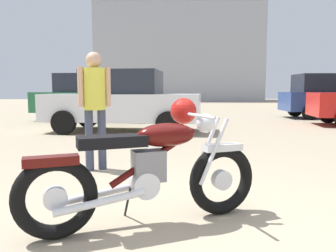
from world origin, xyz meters
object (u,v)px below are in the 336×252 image
at_px(vintage_motorcycle, 151,167).
at_px(bystander, 95,98).
at_px(dark_sedan_left, 102,95).
at_px(white_estate_far, 123,101).
at_px(silver_sedan_mid, 331,96).

xyz_separation_m(vintage_motorcycle, bystander, (-0.83, 1.94, 0.53)).
height_order(dark_sedan_left, white_estate_far, dark_sedan_left).
bearing_deg(bystander, dark_sedan_left, -12.97).
xyz_separation_m(bystander, white_estate_far, (-0.07, 4.48, -0.18)).
bearing_deg(white_estate_far, bystander, -80.35).
bearing_deg(vintage_motorcycle, bystander, 93.75).
relative_size(bystander, white_estate_far, 0.38).
bearing_deg(white_estate_far, silver_sedan_mid, 36.04).
relative_size(vintage_motorcycle, dark_sedan_left, 0.41).
distance_m(vintage_motorcycle, silver_sedan_mid, 12.66).
height_order(bystander, dark_sedan_left, dark_sedan_left).
bearing_deg(silver_sedan_mid, white_estate_far, -149.57).
bearing_deg(dark_sedan_left, bystander, 107.65).
distance_m(vintage_motorcycle, white_estate_far, 6.49).
height_order(white_estate_far, silver_sedan_mid, silver_sedan_mid).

